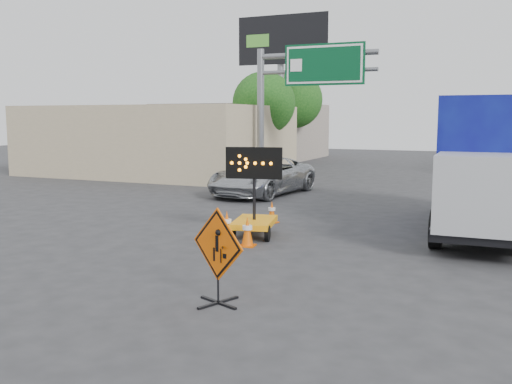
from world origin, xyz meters
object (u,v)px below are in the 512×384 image
Objects in this scene: arrow_board at (254,216)px; box_truck at (489,172)px; construction_sign at (218,254)px; pickup_truck at (263,176)px.

arrow_board is 6.98m from box_truck.
box_truck is at bearing 86.87° from construction_sign.
construction_sign is 0.70× the size of arrow_board.
arrow_board is (-1.79, 5.69, -0.35)m from construction_sign.
pickup_truck is 0.71× the size of box_truck.
construction_sign is 0.21× the size of box_truck.
pickup_truck is at bearing 98.76° from arrow_board.
arrow_board is at bearing -61.99° from pickup_truck.
arrow_board is 0.43× the size of pickup_truck.
pickup_truck is at bearing 151.04° from box_truck.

